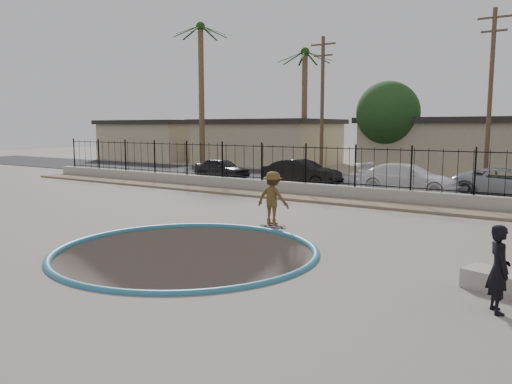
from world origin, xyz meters
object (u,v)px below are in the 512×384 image
object	(u,v)px
car_d	(506,183)
car_c	(408,178)
videographer	(499,269)
skateboard	(273,226)
concrete_ledge	(507,283)
skater	(273,201)
car_b	(302,173)
car_a	(222,168)

from	to	relation	value
car_d	car_c	bearing A→B (deg)	102.47
videographer	car_d	world-z (taller)	videographer
car_c	skateboard	bearing A→B (deg)	175.70
skateboard	concrete_ledge	xyz separation A→B (m)	(7.30, -2.93, 0.14)
concrete_ledge	car_c	world-z (taller)	car_c
concrete_ledge	car_d	distance (m)	15.07
skateboard	skater	bearing A→B (deg)	-106.47
car_b	car_c	bearing A→B (deg)	-85.95
car_a	car_b	distance (m)	6.07
car_a	videographer	bearing A→B (deg)	-125.24
concrete_ledge	car_d	bearing A→B (deg)	97.49
car_d	videographer	bearing A→B (deg)	-177.85
skateboard	videographer	world-z (taller)	videographer
skater	car_c	bearing A→B (deg)	-98.50
skater	car_b	world-z (taller)	skater
concrete_ledge	skater	bearing A→B (deg)	158.13
car_b	car_c	size ratio (longest dim) A/B	0.88
skater	car_b	distance (m)	11.37
skater	concrete_ledge	bearing A→B (deg)	155.84
skateboard	car_a	xyz separation A→B (m)	(-10.63, 11.03, 0.62)
videographer	car_a	bearing A→B (deg)	22.65
concrete_ledge	car_b	distance (m)	17.87
videographer	car_b	bearing A→B (deg)	12.17
skater	car_b	size ratio (longest dim) A/B	0.40
concrete_ledge	car_a	distance (m)	22.73
car_b	car_d	distance (m)	10.06
car_c	car_a	bearing A→B (deg)	90.32
car_d	concrete_ledge	bearing A→B (deg)	-177.27
car_a	car_c	bearing A→B (deg)	-86.50
videographer	car_a	size ratio (longest dim) A/B	0.42
concrete_ledge	videographer	bearing A→B (deg)	-90.00
skater	car_c	xyz separation A→B (m)	(1.16, 10.70, -0.11)
concrete_ledge	skateboard	bearing A→B (deg)	158.13
videographer	car_c	bearing A→B (deg)	-4.61
car_b	car_c	xyz separation A→B (m)	(5.75, 0.30, 0.00)
skateboard	videographer	size ratio (longest dim) A/B	0.53
car_a	car_d	bearing A→B (deg)	-81.44
concrete_ledge	car_b	size ratio (longest dim) A/B	0.37
videographer	car_d	distance (m)	16.31
skater	car_a	bearing A→B (deg)	-48.36
car_a	car_c	size ratio (longest dim) A/B	0.76
videographer	car_c	world-z (taller)	videographer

